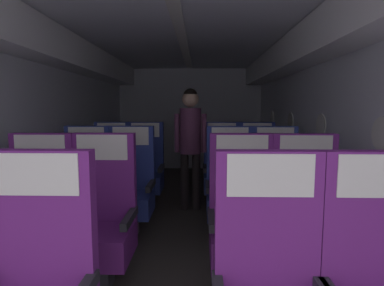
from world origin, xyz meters
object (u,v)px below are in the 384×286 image
(seat_b_left_aisle, at_px, (101,222))
(seat_d_right_window, at_px, (222,171))
(seat_b_left_window, at_px, (38,223))
(seat_d_left_aisle, at_px, (145,171))
(seat_b_right_window, at_px, (242,224))
(seat_c_left_window, at_px, (85,189))
(seat_c_left_aisle, at_px, (130,189))
(flight_attendant, at_px, (190,136))
(seat_d_right_aisle, at_px, (257,172))
(seat_c_right_window, at_px, (230,190))
(seat_b_right_aisle, at_px, (307,225))
(seat_d_left_window, at_px, (111,171))
(seat_c_right_aisle, at_px, (276,191))

(seat_b_left_aisle, bearing_deg, seat_d_right_window, 61.17)
(seat_b_left_window, distance_m, seat_d_right_window, 2.52)
(seat_b_left_aisle, height_order, seat_d_left_aisle, same)
(seat_b_right_window, relative_size, seat_c_left_window, 1.00)
(seat_c_left_aisle, distance_m, flight_attendant, 1.15)
(seat_d_right_window, bearing_deg, seat_b_left_window, -128.30)
(seat_b_left_aisle, height_order, flight_attendant, flight_attendant)
(seat_b_left_window, xyz_separation_m, seat_c_left_aisle, (0.49, 1.00, 0.00))
(seat_b_right_window, xyz_separation_m, flight_attendant, (-0.45, 1.80, 0.52))
(seat_d_right_aisle, distance_m, flight_attendant, 1.08)
(seat_b_right_window, height_order, seat_c_left_window, same)
(seat_b_left_window, relative_size, flight_attendant, 0.72)
(seat_b_right_window, bearing_deg, seat_c_left_aisle, 137.84)
(seat_b_right_window, height_order, seat_d_right_window, same)
(seat_c_left_aisle, bearing_deg, seat_c_right_window, -1.40)
(seat_c_left_aisle, height_order, seat_c_right_window, same)
(seat_b_right_window, bearing_deg, seat_b_left_aisle, 179.65)
(seat_b_left_window, xyz_separation_m, seat_b_right_aisle, (2.07, 0.00, 0.00))
(seat_b_left_aisle, bearing_deg, seat_d_left_window, 104.09)
(seat_c_left_aisle, xyz_separation_m, seat_d_right_aisle, (1.57, 0.97, 0.00))
(seat_c_right_window, bearing_deg, seat_c_left_aisle, 178.60)
(seat_b_right_window, distance_m, seat_d_right_window, 1.97)
(seat_d_left_window, height_order, flight_attendant, flight_attendant)
(seat_b_left_aisle, relative_size, seat_c_right_aisle, 1.00)
(seat_b_right_window, distance_m, seat_c_right_window, 0.96)
(seat_d_right_aisle, bearing_deg, seat_c_right_window, -115.78)
(seat_b_right_aisle, bearing_deg, seat_c_left_window, 154.42)
(seat_d_left_window, bearing_deg, seat_c_left_window, -89.63)
(seat_d_right_window, bearing_deg, seat_d_left_window, 179.98)
(seat_c_right_window, height_order, seat_d_right_window, same)
(seat_b_left_window, xyz_separation_m, seat_b_right_window, (1.58, 0.01, 0.00))
(seat_c_left_aisle, bearing_deg, seat_c_right_aisle, -0.55)
(seat_d_left_window, distance_m, seat_d_right_window, 1.57)
(seat_d_left_aisle, bearing_deg, seat_c_right_window, -41.91)
(seat_c_left_aisle, distance_m, seat_d_left_window, 1.10)
(seat_b_right_aisle, xyz_separation_m, seat_d_right_window, (-0.51, 1.98, 0.00))
(seat_c_left_window, distance_m, seat_d_left_window, 0.99)
(seat_d_left_window, bearing_deg, seat_d_right_window, -0.02)
(seat_c_left_window, distance_m, seat_c_right_window, 1.58)
(seat_c_left_window, distance_m, seat_c_left_aisle, 0.49)
(seat_c_right_window, bearing_deg, seat_d_right_window, 91.02)
(seat_b_left_aisle, relative_size, seat_d_right_aisle, 1.00)
(seat_d_left_aisle, relative_size, seat_d_right_aisle, 1.00)
(seat_c_left_aisle, bearing_deg, seat_d_left_window, 116.93)
(seat_b_right_aisle, xyz_separation_m, seat_c_right_window, (-0.49, 0.98, 0.00))
(seat_b_left_aisle, bearing_deg, flight_attendant, 70.21)
(seat_d_right_aisle, bearing_deg, seat_d_right_window, 179.31)
(seat_c_right_aisle, relative_size, flight_attendant, 0.72)
(seat_b_left_aisle, relative_size, seat_b_right_window, 1.00)
(seat_c_right_window, height_order, seat_d_left_aisle, same)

